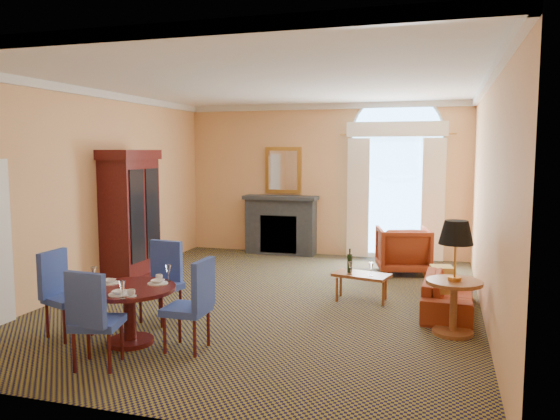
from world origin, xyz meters
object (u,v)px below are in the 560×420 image
(armoire, at_px, (130,217))
(side_table, at_px, (455,263))
(coffee_table, at_px, (360,275))
(dining_table, at_px, (129,302))
(armchair, at_px, (403,250))
(sofa, at_px, (448,294))

(armoire, xyz_separation_m, side_table, (5.32, -1.40, -0.20))
(coffee_table, bearing_deg, armoire, -169.82)
(dining_table, relative_size, coffee_table, 1.20)
(armchair, bearing_deg, armoire, 8.80)
(dining_table, relative_size, sofa, 0.64)
(armoire, height_order, coffee_table, armoire)
(dining_table, bearing_deg, sofa, 34.06)
(sofa, height_order, coffee_table, coffee_table)
(dining_table, bearing_deg, armchair, 59.48)
(sofa, relative_size, side_table, 1.22)
(sofa, bearing_deg, armoire, 87.49)
(side_table, bearing_deg, dining_table, -158.37)
(sofa, bearing_deg, coffee_table, 83.30)
(dining_table, distance_m, side_table, 3.87)
(coffee_table, distance_m, side_table, 1.81)
(dining_table, distance_m, sofa, 4.27)
(armchair, distance_m, side_table, 3.38)
(armoire, height_order, sofa, armoire)
(armoire, relative_size, dining_table, 2.11)
(armoire, height_order, dining_table, armoire)
(armoire, xyz_separation_m, armchair, (4.49, 1.84, -0.66))
(armchair, distance_m, coffee_table, 2.13)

